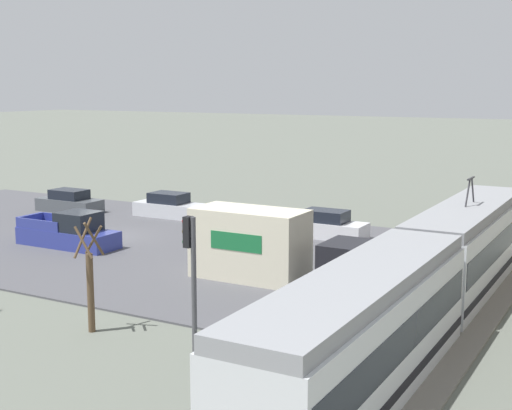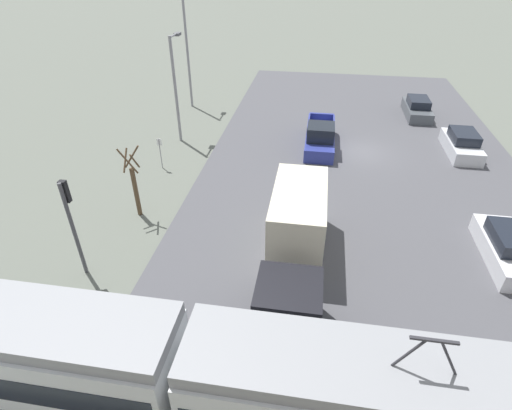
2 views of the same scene
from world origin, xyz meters
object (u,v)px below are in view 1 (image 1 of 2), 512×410
sedan_car_0 (69,202)px  traffic_light_pole (191,268)px  street_tree (90,281)px  light_rail_tram (425,281)px  pickup_truck (70,233)px  sedan_car_2 (326,226)px  box_truck (273,249)px  sedan_car_1 (169,207)px

sedan_car_0 → traffic_light_pole: (17.74, 22.03, 2.30)m
street_tree → light_rail_tram: bearing=120.1°
pickup_truck → sedan_car_0: pickup_truck is taller
traffic_light_pole → street_tree: size_ratio=1.15×
pickup_truck → traffic_light_pole: size_ratio=1.24×
pickup_truck → sedan_car_2: size_ratio=1.23×
sedan_car_0 → light_rail_tram: bearing=-112.5°
box_truck → traffic_light_pole: bearing=12.3°
traffic_light_pole → sedan_car_0: bearing=-128.8°
pickup_truck → sedan_car_1: bearing=-176.4°
light_rail_tram → pickup_truck: bearing=-100.0°
sedan_car_2 → traffic_light_pole: size_ratio=1.01×
box_truck → sedan_car_0: size_ratio=1.86×
sedan_car_1 → light_rail_tram: bearing=57.4°
pickup_truck → sedan_car_2: pickup_truck is taller
light_rail_tram → traffic_light_pole: 8.44m
sedan_car_1 → box_truck: bearing=51.6°
sedan_car_1 → traffic_light_pole: bearing=37.8°
pickup_truck → traffic_light_pole: traffic_light_pole is taller
traffic_light_pole → box_truck: bearing=-167.7°
pickup_truck → street_tree: street_tree is taller
pickup_truck → sedan_car_1: size_ratio=1.26×
sedan_car_2 → street_tree: street_tree is taller
box_truck → street_tree: street_tree is taller
pickup_truck → sedan_car_2: bearing=128.8°
pickup_truck → sedan_car_2: 13.88m
street_tree → box_truck: bearing=162.9°
traffic_light_pole → street_tree: bearing=-96.9°
light_rail_tram → sedan_car_2: light_rail_tram is taller
traffic_light_pole → sedan_car_2: bearing=-168.8°
box_truck → pickup_truck: 12.57m
box_truck → street_tree: (8.54, -2.62, 0.31)m
box_truck → sedan_car_0: bearing=-113.3°
sedan_car_0 → street_tree: 24.50m
box_truck → pickup_truck: (-0.78, -12.53, -0.70)m
sedan_car_0 → box_truck: bearing=-113.3°
light_rail_tram → sedan_car_1: size_ratio=5.52×
light_rail_tram → sedan_car_1: bearing=-122.6°
pickup_truck → sedan_car_1: 9.65m
box_truck → light_rail_tram: bearing=69.7°
pickup_truck → light_rail_tram: bearing=80.0°
sedan_car_0 → sedan_car_2: 18.37m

